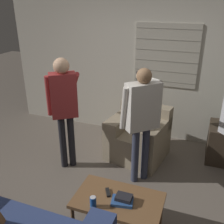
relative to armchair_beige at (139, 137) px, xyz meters
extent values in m
plane|color=#665B51|center=(-0.14, -1.21, -0.35)|extent=(16.00, 16.00, 0.00)
cube|color=#BCB7A8|center=(-0.14, 0.82, 0.93)|extent=(5.20, 0.06, 2.55)
cube|color=#A8A393|center=(0.21, 0.78, 1.16)|extent=(1.05, 0.02, 1.04)
cube|color=gray|center=(0.21, 0.77, 0.73)|extent=(1.03, 0.00, 0.01)
cube|color=gray|center=(0.21, 0.77, 0.90)|extent=(1.03, 0.00, 0.01)
cube|color=gray|center=(0.21, 0.77, 1.08)|extent=(1.03, 0.00, 0.01)
cube|color=gray|center=(0.21, 0.77, 1.25)|extent=(1.03, 0.00, 0.01)
cube|color=gray|center=(0.21, 0.77, 1.42)|extent=(1.03, 0.00, 0.01)
cube|color=gray|center=(0.21, 0.77, 1.60)|extent=(1.03, 0.00, 0.01)
cube|color=gray|center=(-0.01, -0.04, -0.12)|extent=(0.97, 0.92, 0.46)
cube|color=gray|center=(0.04, 0.25, 0.30)|extent=(0.86, 0.35, 0.37)
cube|color=gray|center=(0.29, -0.09, 0.22)|extent=(0.37, 0.82, 0.21)
cube|color=gray|center=(-0.30, 0.01, 0.22)|extent=(0.37, 0.82, 0.21)
cube|color=brown|center=(0.18, -1.56, 0.07)|extent=(0.94, 0.55, 0.04)
cylinder|color=brown|center=(-0.25, -1.32, -0.15)|extent=(0.04, 0.04, 0.40)
cylinder|color=brown|center=(0.61, -1.32, -0.15)|extent=(0.04, 0.04, 0.40)
cylinder|color=brown|center=(-0.25, -1.79, -0.15)|extent=(0.04, 0.04, 0.40)
cylinder|color=black|center=(-0.99, -0.68, 0.07)|extent=(0.10, 0.10, 0.84)
cylinder|color=black|center=(-0.88, -0.61, 0.07)|extent=(0.10, 0.10, 0.84)
cube|color=maroon|center=(-0.93, -0.65, 0.81)|extent=(0.41, 0.37, 0.63)
sphere|color=tan|center=(-0.93, -0.65, 1.22)|extent=(0.22, 0.22, 0.22)
cylinder|color=maroon|center=(-1.13, -0.72, 0.80)|extent=(0.15, 0.17, 0.60)
cylinder|color=maroon|center=(-0.91, -0.32, 0.94)|extent=(0.37, 0.49, 0.38)
cube|color=white|center=(-1.06, -0.12, 0.78)|extent=(0.08, 0.10, 0.12)
cylinder|color=#33384C|center=(0.12, -0.65, 0.07)|extent=(0.10, 0.10, 0.82)
cylinder|color=#33384C|center=(0.23, -0.54, 0.07)|extent=(0.10, 0.10, 0.82)
cube|color=beige|center=(0.18, -0.60, 0.79)|extent=(0.46, 0.45, 0.62)
sphere|color=#846042|center=(0.18, -0.60, 1.18)|extent=(0.19, 0.19, 0.19)
cylinder|color=beige|center=(-0.03, -0.73, 0.78)|extent=(0.16, 0.16, 0.59)
cylinder|color=beige|center=(0.15, -0.22, 1.03)|extent=(0.46, 0.48, 0.13)
cube|color=black|center=(-0.05, -0.01, 1.00)|extent=(0.05, 0.05, 0.13)
cube|color=#284C89|center=(0.24, -1.59, 0.11)|extent=(0.25, 0.20, 0.04)
cube|color=black|center=(0.25, -1.57, 0.15)|extent=(0.17, 0.12, 0.04)
cylinder|color=#194C9E|center=(-0.02, -1.75, 0.16)|extent=(0.07, 0.07, 0.12)
cylinder|color=silver|center=(-0.02, -1.75, 0.22)|extent=(0.06, 0.06, 0.00)
cube|color=black|center=(0.05, -1.51, 0.11)|extent=(0.10, 0.13, 0.02)
camera|label=1|loc=(0.87, -3.61, 2.05)|focal=42.00mm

